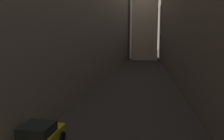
# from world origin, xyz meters

# --- Properties ---
(ground_plane) EXTENTS (264.00, 264.00, 0.00)m
(ground_plane) POSITION_xyz_m (0.00, 48.00, 0.00)
(ground_plane) COLOR #232326
(building_block_left) EXTENTS (12.40, 108.00, 25.14)m
(building_block_left) POSITION_xyz_m (-11.70, 50.00, 12.57)
(building_block_left) COLOR slate
(building_block_left) RESTS_ON ground
(building_block_right) EXTENTS (14.53, 108.00, 23.69)m
(building_block_right) POSITION_xyz_m (12.77, 50.00, 11.84)
(building_block_right) COLOR #60594F
(building_block_right) RESTS_ON ground
(parked_car_left_third) EXTENTS (2.00, 4.03, 1.50)m
(parked_car_left_third) POSITION_xyz_m (-4.40, 17.30, 0.76)
(parked_car_left_third) COLOR #A59919
(parked_car_left_third) RESTS_ON ground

